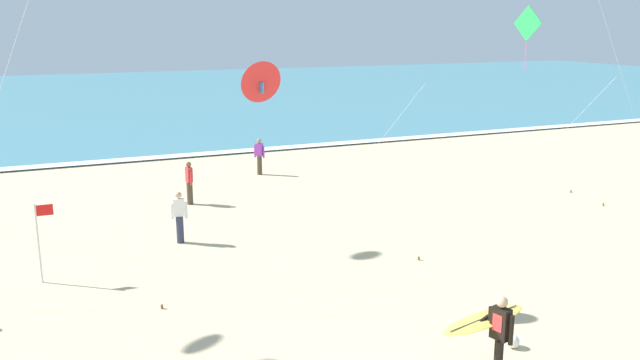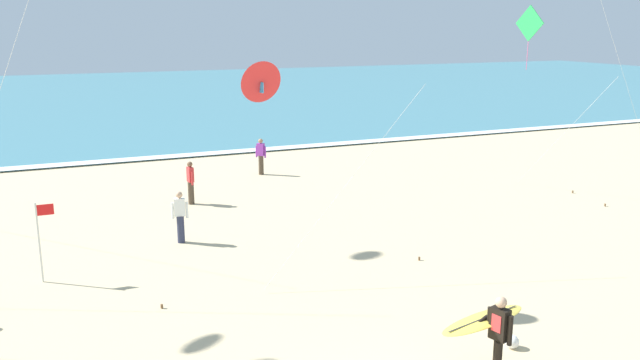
{
  "view_description": "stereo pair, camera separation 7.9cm",
  "coord_description": "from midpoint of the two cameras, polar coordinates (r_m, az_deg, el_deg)",
  "views": [
    {
      "loc": [
        -5.16,
        -7.42,
        6.45
      ],
      "look_at": [
        0.89,
        6.65,
        2.8
      ],
      "focal_mm": 36.97,
      "sensor_mm": 36.0,
      "label": 1
    },
    {
      "loc": [
        -5.09,
        -7.45,
        6.45
      ],
      "look_at": [
        0.89,
        6.65,
        2.8
      ],
      "focal_mm": 36.97,
      "sensor_mm": 36.0,
      "label": 2
    }
  ],
  "objects": [
    {
      "name": "bystander_white_top",
      "position": [
        20.19,
        -11.9,
        -3.12
      ],
      "size": [
        0.49,
        0.24,
        1.59
      ],
      "color": "#2D334C",
      "rests_on": "ground"
    },
    {
      "name": "shoreline_foam",
      "position": [
        33.14,
        -13.67,
        1.94
      ],
      "size": [
        160.0,
        0.93,
        0.01
      ],
      "primitive_type": "cube",
      "color": "white",
      "rests_on": "ocean_water"
    },
    {
      "name": "kite_delta_scarlet_distant",
      "position": [
        15.21,
        -4.97,
        8.41
      ],
      "size": [
        5.26,
        0.78,
        5.66
      ],
      "color": "red",
      "rests_on": "ground"
    },
    {
      "name": "lifeguard_flag",
      "position": [
        18.07,
        -22.91,
        -4.37
      ],
      "size": [
        0.45,
        0.05,
        2.1
      ],
      "color": "silver",
      "rests_on": "ground"
    },
    {
      "name": "beach_ball",
      "position": [
        14.36,
        16.45,
        -13.27
      ],
      "size": [
        0.28,
        0.28,
        0.28
      ],
      "primitive_type": "sphere",
      "color": "white",
      "rests_on": "ground"
    },
    {
      "name": "bystander_purple_top",
      "position": [
        28.82,
        -5.06,
        2.06
      ],
      "size": [
        0.38,
        0.38,
        1.59
      ],
      "color": "#4C3D2D",
      "rests_on": "ground"
    },
    {
      "name": "surfer_lead",
      "position": [
        12.72,
        14.79,
        -12.22
      ],
      "size": [
        2.24,
        1.16,
        1.71
      ],
      "color": "black",
      "rests_on": "ground"
    },
    {
      "name": "ocean_water",
      "position": [
        62.36,
        -18.29,
        6.83
      ],
      "size": [
        160.0,
        60.0,
        0.08
      ],
      "primitive_type": "cube",
      "color": "teal",
      "rests_on": "ground"
    },
    {
      "name": "kite_diamond_emerald_near",
      "position": [
        27.62,
        17.88,
        12.41
      ],
      "size": [
        0.76,
        4.74,
        7.16
      ],
      "color": "green",
      "rests_on": "ground"
    },
    {
      "name": "bystander_red_top",
      "position": [
        24.41,
        -11.05,
        -0.21
      ],
      "size": [
        0.22,
        0.5,
        1.59
      ],
      "color": "#4C3D2D",
      "rests_on": "ground"
    }
  ]
}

